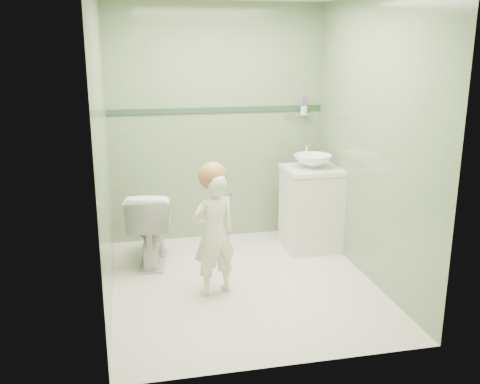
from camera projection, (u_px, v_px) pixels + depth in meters
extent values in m
plane|color=silver|center=(244.00, 284.00, 4.63)|extent=(2.50, 2.50, 0.00)
cube|color=gray|center=(217.00, 124.00, 5.49)|extent=(2.20, 0.04, 2.40)
cube|color=gray|center=(291.00, 185.00, 3.13)|extent=(2.20, 0.04, 2.40)
cube|color=gray|center=(103.00, 152.00, 4.09)|extent=(0.04, 2.50, 2.40)
cube|color=gray|center=(371.00, 141.00, 4.53)|extent=(0.04, 2.50, 2.40)
cube|color=#2A4531|center=(217.00, 110.00, 5.44)|extent=(2.20, 0.02, 0.05)
cube|color=silver|center=(311.00, 210.00, 5.35)|extent=(0.52, 0.50, 0.80)
cube|color=white|center=(312.00, 170.00, 5.24)|extent=(0.54, 0.52, 0.04)
imported|color=white|center=(313.00, 161.00, 5.22)|extent=(0.37, 0.37, 0.13)
cylinder|color=silver|center=(306.00, 152.00, 5.40)|extent=(0.03, 0.03, 0.18)
cylinder|color=silver|center=(308.00, 145.00, 5.33)|extent=(0.02, 0.12, 0.02)
cylinder|color=silver|center=(298.00, 115.00, 5.59)|extent=(0.26, 0.02, 0.02)
cylinder|color=silver|center=(304.00, 110.00, 5.57)|extent=(0.07, 0.07, 0.09)
cylinder|color=#D45338|center=(304.00, 103.00, 5.56)|extent=(0.01, 0.01, 0.17)
cylinder|color=#3345BA|center=(303.00, 104.00, 5.54)|extent=(0.01, 0.01, 0.17)
cylinder|color=purple|center=(305.00, 104.00, 5.54)|extent=(0.01, 0.01, 0.17)
cylinder|color=purple|center=(306.00, 103.00, 5.55)|extent=(0.01, 0.01, 0.17)
imported|color=white|center=(151.00, 226.00, 5.00)|extent=(0.50, 0.75, 0.71)
imported|color=#F0E3D0|center=(214.00, 234.00, 4.33)|extent=(0.43, 0.35, 1.03)
sphere|color=#A66B42|center=(213.00, 176.00, 4.23)|extent=(0.23, 0.23, 0.23)
cylinder|color=#178568|center=(230.00, 195.00, 4.17)|extent=(0.03, 0.14, 0.06)
cube|color=white|center=(220.00, 189.00, 4.17)|extent=(0.03, 0.02, 0.02)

